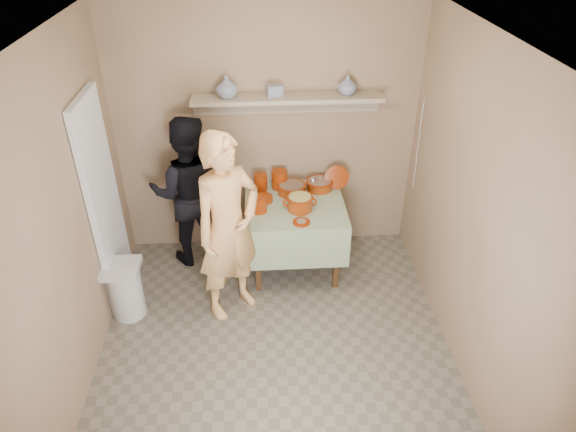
{
  "coord_description": "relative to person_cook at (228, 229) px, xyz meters",
  "views": [
    {
      "loc": [
        -0.09,
        -3.0,
        3.37
      ],
      "look_at": [
        0.15,
        0.75,
        0.95
      ],
      "focal_mm": 32.0,
      "sensor_mm": 36.0,
      "label": 1
    }
  ],
  "objects": [
    {
      "name": "plate_stack_a",
      "position": [
        0.29,
        0.87,
        -0.04
      ],
      "size": [
        0.13,
        0.13,
        0.18
      ],
      "primitive_type": "cylinder",
      "color": "maroon",
      "rests_on": "serving_table"
    },
    {
      "name": "person_helper",
      "position": [
        -0.43,
        0.81,
        -0.09
      ],
      "size": [
        0.8,
        0.63,
        1.6
      ],
      "primitive_type": "imported",
      "rotation": [
        0.0,
        0.0,
        -3.11
      ],
      "color": "black",
      "rests_on": "ground"
    },
    {
      "name": "ceramic_box",
      "position": [
        0.45,
        0.96,
        0.88
      ],
      "size": [
        0.16,
        0.13,
        0.1
      ],
      "primitive_type": "cube",
      "rotation": [
        0.0,
        0.0,
        0.21
      ],
      "color": "navy",
      "rests_on": "wall_shelf"
    },
    {
      "name": "plate_stack_b",
      "position": [
        0.49,
        0.91,
        -0.03
      ],
      "size": [
        0.16,
        0.16,
        0.19
      ],
      "primitive_type": "cylinder",
      "color": "maroon",
      "rests_on": "serving_table"
    },
    {
      "name": "vase_left",
      "position": [
        0.01,
        0.95,
        0.94
      ],
      "size": [
        0.28,
        0.28,
        0.21
      ],
      "primitive_type": "imported",
      "rotation": [
        0.0,
        0.0,
        0.87
      ],
      "color": "navy",
      "rests_on": "wall_shelf"
    },
    {
      "name": "cazuela_rice",
      "position": [
        0.66,
        0.48,
        -0.04
      ],
      "size": [
        0.33,
        0.25,
        0.14
      ],
      "color": "#6F2106",
      "rests_on": "serving_table"
    },
    {
      "name": "person_cook",
      "position": [
        0.0,
        0.0,
        0.0
      ],
      "size": [
        0.77,
        0.74,
        1.78
      ],
      "primitive_type": "imported",
      "rotation": [
        0.0,
        0.0,
        0.67
      ],
      "color": "#ECAB66",
      "rests_on": "ground"
    },
    {
      "name": "front_plate",
      "position": [
        0.65,
        0.24,
        -0.12
      ],
      "size": [
        0.16,
        0.16,
        0.03
      ],
      "color": "maroon",
      "rests_on": "serving_table"
    },
    {
      "name": "serving_table",
      "position": [
        0.62,
        0.6,
        -0.25
      ],
      "size": [
        0.97,
        0.97,
        0.76
      ],
      "color": "#4C2D16",
      "rests_on": "ground"
    },
    {
      "name": "propped_lid",
      "position": [
        1.07,
        0.87,
        -0.01
      ],
      "size": [
        0.25,
        0.11,
        0.24
      ],
      "primitive_type": "cylinder",
      "rotation": [
        1.25,
        0.0,
        -0.07
      ],
      "color": "maroon",
      "rests_on": "serving_table"
    },
    {
      "name": "empty_bowl",
      "position": [
        0.32,
        0.65,
        -0.1
      ],
      "size": [
        0.18,
        0.18,
        0.05
      ],
      "primitive_type": "cylinder",
      "color": "maroon",
      "rests_on": "serving_table"
    },
    {
      "name": "vase_right",
      "position": [
        1.13,
        0.96,
        0.92
      ],
      "size": [
        0.22,
        0.22,
        0.18
      ],
      "primitive_type": "imported",
      "rotation": [
        0.0,
        0.0,
        0.32
      ],
      "color": "navy",
      "rests_on": "wall_shelf"
    },
    {
      "name": "electrical_cord",
      "position": [
        1.84,
        0.8,
        0.36
      ],
      "size": [
        0.01,
        0.05,
        0.9
      ],
      "color": "silver",
      "rests_on": "wall_shelf"
    },
    {
      "name": "wall_shelf",
      "position": [
        0.57,
        0.97,
        0.78
      ],
      "size": [
        1.8,
        0.25,
        0.21
      ],
      "color": "tan",
      "rests_on": "room_shell"
    },
    {
      "name": "bowl_stack",
      "position": [
        0.27,
        0.47,
        -0.05
      ],
      "size": [
        0.15,
        0.15,
        0.15
      ],
      "primitive_type": "cylinder",
      "color": "maroon",
      "rests_on": "serving_table"
    },
    {
      "name": "trash_bin",
      "position": [
        -0.97,
        -0.04,
        -0.61
      ],
      "size": [
        0.32,
        0.32,
        0.56
      ],
      "color": "silver",
      "rests_on": "ground"
    },
    {
      "name": "tile_panel",
      "position": [
        -1.09,
        0.27,
        0.11
      ],
      "size": [
        0.06,
        0.7,
        2.0
      ],
      "primitive_type": "cube",
      "color": "silver",
      "rests_on": "ground"
    },
    {
      "name": "ladle",
      "position": [
        0.83,
        0.84,
        -0.02
      ],
      "size": [
        0.08,
        0.26,
        0.19
      ],
      "color": "silver",
      "rests_on": "cazuela_meat_b"
    },
    {
      "name": "cazuela_meat_b",
      "position": [
        0.89,
        0.86,
        -0.07
      ],
      "size": [
        0.28,
        0.28,
        0.1
      ],
      "color": "#6F2106",
      "rests_on": "serving_table"
    },
    {
      "name": "cazuela_meat_a",
      "position": [
        0.6,
        0.79,
        -0.07
      ],
      "size": [
        0.3,
        0.3,
        0.1
      ],
      "color": "#6F2106",
      "rests_on": "serving_table"
    },
    {
      "name": "ground",
      "position": [
        0.37,
        -0.68,
        -0.89
      ],
      "size": [
        3.5,
        3.5,
        0.0
      ],
      "primitive_type": "plane",
      "color": "#6D6555",
      "rests_on": "ground"
    },
    {
      "name": "room_shell",
      "position": [
        0.37,
        -0.68,
        0.72
      ],
      "size": [
        3.04,
        3.54,
        2.62
      ],
      "color": "#96785B",
      "rests_on": "ground"
    }
  ]
}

